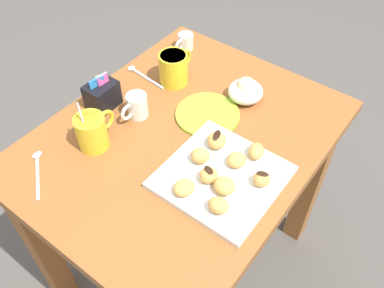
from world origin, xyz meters
name	(u,v)px	position (x,y,z in m)	size (l,w,h in m)	color
ground_plane	(185,258)	(0.00, 0.00, 0.00)	(8.00, 8.00, 0.00)	#514C47
dining_table	(183,170)	(0.00, 0.00, 0.57)	(0.88, 0.70, 0.72)	#935628
pastry_plate_square	(222,177)	(-0.06, -0.17, 0.73)	(0.28, 0.28, 0.02)	silver
coffee_mug_yellow_left	(92,131)	(-0.17, 0.17, 0.77)	(0.12, 0.08, 0.15)	yellow
coffee_mug_yellow_right	(174,67)	(0.17, 0.17, 0.77)	(0.13, 0.09, 0.10)	yellow
cream_pitcher_white	(137,105)	(-0.01, 0.15, 0.76)	(0.10, 0.06, 0.07)	silver
sugar_caddy	(102,95)	(-0.04, 0.26, 0.76)	(0.09, 0.07, 0.11)	black
ice_cream_bowl	(246,90)	(0.24, -0.06, 0.76)	(0.11, 0.11, 0.08)	silver
chocolate_sauce_pitcher	(185,41)	(0.34, 0.25, 0.75)	(0.09, 0.05, 0.06)	silver
saucer_lime_left	(208,115)	(0.11, -0.01, 0.73)	(0.19, 0.19, 0.01)	#9EC633
loose_spoon_near_saucer	(141,74)	(0.13, 0.27, 0.72)	(0.03, 0.16, 0.01)	silver
loose_spoon_by_plate	(38,168)	(-0.32, 0.22, 0.72)	(0.11, 0.13, 0.01)	silver
beignet_0	(184,188)	(-0.16, -0.13, 0.75)	(0.05, 0.06, 0.03)	#DBA351
beignet_1	(200,156)	(-0.05, -0.10, 0.76)	(0.05, 0.04, 0.04)	#DBA351
beignet_2	(256,151)	(0.05, -0.21, 0.75)	(0.04, 0.05, 0.03)	#DBA351
beignet_3	(218,205)	(-0.15, -0.23, 0.76)	(0.05, 0.04, 0.04)	#DBA351
beignet_4	(209,175)	(-0.09, -0.16, 0.76)	(0.04, 0.05, 0.04)	#DBA351
chocolate_drizzle_4	(209,170)	(-0.09, -0.16, 0.78)	(0.03, 0.02, 0.01)	black
beignet_5	(217,140)	(0.01, -0.10, 0.76)	(0.05, 0.05, 0.04)	#DBA351
chocolate_drizzle_5	(217,135)	(0.01, -0.10, 0.78)	(0.04, 0.02, 0.01)	black
beignet_6	(262,179)	(-0.03, -0.27, 0.76)	(0.04, 0.04, 0.04)	#DBA351
chocolate_drizzle_6	(263,174)	(-0.03, -0.27, 0.78)	(0.03, 0.01, 0.01)	black
beignet_7	(224,186)	(-0.10, -0.20, 0.75)	(0.05, 0.05, 0.04)	#DBA351
beignet_8	(237,160)	(-0.01, -0.18, 0.75)	(0.05, 0.05, 0.03)	#DBA351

